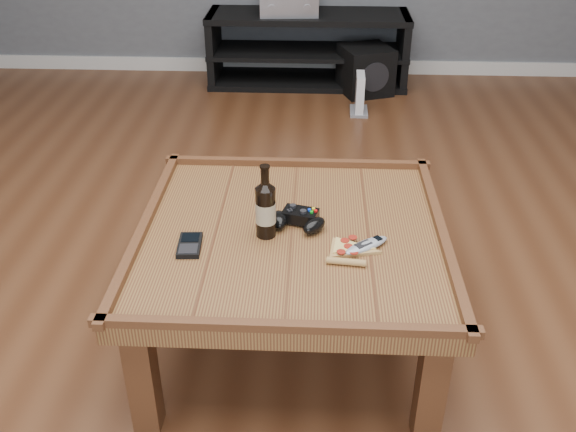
{
  "coord_description": "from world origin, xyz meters",
  "views": [
    {
      "loc": [
        0.07,
        -1.77,
        1.57
      ],
      "look_at": [
        -0.01,
        -0.02,
        0.52
      ],
      "focal_mm": 40.0,
      "sensor_mm": 36.0,
      "label": 1
    }
  ],
  "objects_px": {
    "smartphone": "(190,245)",
    "subwoofer": "(366,70)",
    "game_controller": "(298,219)",
    "av_receiver": "(289,3)",
    "remote_control": "(366,245)",
    "media_console": "(308,50)",
    "pizza_slice": "(348,250)",
    "coffee_table": "(292,246)",
    "beer_bottle": "(266,208)",
    "game_console": "(360,95)"
  },
  "relations": [
    {
      "from": "game_controller",
      "to": "media_console",
      "type": "bearing_deg",
      "value": 105.78
    },
    {
      "from": "remote_control",
      "to": "av_receiver",
      "type": "bearing_deg",
      "value": 150.0
    },
    {
      "from": "beer_bottle",
      "to": "smartphone",
      "type": "xyz_separation_m",
      "value": [
        -0.23,
        -0.08,
        -0.09
      ]
    },
    {
      "from": "coffee_table",
      "to": "beer_bottle",
      "type": "distance_m",
      "value": 0.18
    },
    {
      "from": "pizza_slice",
      "to": "smartphone",
      "type": "xyz_separation_m",
      "value": [
        -0.5,
        0.0,
        0.0
      ]
    },
    {
      "from": "smartphone",
      "to": "coffee_table",
      "type": "bearing_deg",
      "value": 15.12
    },
    {
      "from": "coffee_table",
      "to": "av_receiver",
      "type": "height_order",
      "value": "av_receiver"
    },
    {
      "from": "coffee_table",
      "to": "subwoofer",
      "type": "height_order",
      "value": "coffee_table"
    },
    {
      "from": "av_receiver",
      "to": "smartphone",
      "type": "bearing_deg",
      "value": -97.98
    },
    {
      "from": "coffee_table",
      "to": "pizza_slice",
      "type": "relative_size",
      "value": 4.57
    },
    {
      "from": "beer_bottle",
      "to": "remote_control",
      "type": "bearing_deg",
      "value": -11.43
    },
    {
      "from": "pizza_slice",
      "to": "media_console",
      "type": "bearing_deg",
      "value": 99.92
    },
    {
      "from": "media_console",
      "to": "subwoofer",
      "type": "bearing_deg",
      "value": -23.4
    },
    {
      "from": "smartphone",
      "to": "media_console",
      "type": "bearing_deg",
      "value": 79.79
    },
    {
      "from": "av_receiver",
      "to": "remote_control",
      "type": "bearing_deg",
      "value": -86.85
    },
    {
      "from": "beer_bottle",
      "to": "subwoofer",
      "type": "relative_size",
      "value": 0.61
    },
    {
      "from": "smartphone",
      "to": "subwoofer",
      "type": "relative_size",
      "value": 0.33
    },
    {
      "from": "beer_bottle",
      "to": "subwoofer",
      "type": "distance_m",
      "value": 2.67
    },
    {
      "from": "beer_bottle",
      "to": "game_controller",
      "type": "relative_size",
      "value": 1.28
    },
    {
      "from": "game_controller",
      "to": "game_console",
      "type": "bearing_deg",
      "value": 96.7
    },
    {
      "from": "coffee_table",
      "to": "game_console",
      "type": "bearing_deg",
      "value": 80.97
    },
    {
      "from": "smartphone",
      "to": "remote_control",
      "type": "distance_m",
      "value": 0.55
    },
    {
      "from": "game_controller",
      "to": "coffee_table",
      "type": "bearing_deg",
      "value": -104.49
    },
    {
      "from": "game_console",
      "to": "game_controller",
      "type": "bearing_deg",
      "value": -97.45
    },
    {
      "from": "smartphone",
      "to": "remote_control",
      "type": "relative_size",
      "value": 0.84
    },
    {
      "from": "pizza_slice",
      "to": "av_receiver",
      "type": "height_order",
      "value": "av_receiver"
    },
    {
      "from": "game_controller",
      "to": "game_console",
      "type": "height_order",
      "value": "game_controller"
    },
    {
      "from": "coffee_table",
      "to": "subwoofer",
      "type": "xyz_separation_m",
      "value": [
        0.41,
        2.57,
        -0.23
      ]
    },
    {
      "from": "media_console",
      "to": "game_controller",
      "type": "relative_size",
      "value": 7.16
    },
    {
      "from": "media_console",
      "to": "pizza_slice",
      "type": "relative_size",
      "value": 6.21
    },
    {
      "from": "coffee_table",
      "to": "remote_control",
      "type": "xyz_separation_m",
      "value": [
        0.24,
        -0.09,
        0.07
      ]
    },
    {
      "from": "smartphone",
      "to": "av_receiver",
      "type": "height_order",
      "value": "av_receiver"
    },
    {
      "from": "smartphone",
      "to": "remote_control",
      "type": "height_order",
      "value": "remote_control"
    },
    {
      "from": "media_console",
      "to": "game_controller",
      "type": "height_order",
      "value": "game_controller"
    },
    {
      "from": "pizza_slice",
      "to": "game_console",
      "type": "distance_m",
      "value": 2.33
    },
    {
      "from": "av_receiver",
      "to": "pizza_slice",
      "type": "bearing_deg",
      "value": -88.08
    },
    {
      "from": "av_receiver",
      "to": "game_console",
      "type": "xyz_separation_m",
      "value": [
        0.48,
        -0.56,
        -0.45
      ]
    },
    {
      "from": "pizza_slice",
      "to": "av_receiver",
      "type": "bearing_deg",
      "value": 102.64
    },
    {
      "from": "game_controller",
      "to": "pizza_slice",
      "type": "xyz_separation_m",
      "value": [
        0.16,
        -0.15,
        -0.02
      ]
    },
    {
      "from": "coffee_table",
      "to": "beer_bottle",
      "type": "relative_size",
      "value": 4.13
    },
    {
      "from": "coffee_table",
      "to": "pizza_slice",
      "type": "height_order",
      "value": "coffee_table"
    },
    {
      "from": "media_console",
      "to": "smartphone",
      "type": "bearing_deg",
      "value": -96.32
    },
    {
      "from": "pizza_slice",
      "to": "remote_control",
      "type": "bearing_deg",
      "value": 29.01
    },
    {
      "from": "pizza_slice",
      "to": "smartphone",
      "type": "relative_size",
      "value": 1.66
    },
    {
      "from": "pizza_slice",
      "to": "game_console",
      "type": "xyz_separation_m",
      "value": [
        0.17,
        2.3,
        -0.34
      ]
    },
    {
      "from": "game_controller",
      "to": "pizza_slice",
      "type": "relative_size",
      "value": 0.87
    },
    {
      "from": "game_controller",
      "to": "av_receiver",
      "type": "relative_size",
      "value": 0.47
    },
    {
      "from": "game_controller",
      "to": "game_console",
      "type": "relative_size",
      "value": 0.76
    },
    {
      "from": "pizza_slice",
      "to": "subwoofer",
      "type": "xyz_separation_m",
      "value": [
        0.23,
        2.69,
        -0.3
      ]
    },
    {
      "from": "pizza_slice",
      "to": "subwoofer",
      "type": "relative_size",
      "value": 0.55
    }
  ]
}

